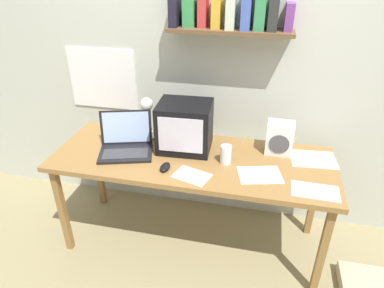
% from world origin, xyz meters
% --- Properties ---
extents(ground_plane, '(12.00, 12.00, 0.00)m').
position_xyz_m(ground_plane, '(0.00, 0.00, 0.00)').
color(ground_plane, '#93875F').
extents(back_wall, '(5.60, 0.24, 2.60)m').
position_xyz_m(back_wall, '(0.00, 0.49, 1.31)').
color(back_wall, beige).
rests_on(back_wall, ground_plane).
extents(corner_desk, '(1.87, 0.69, 0.75)m').
position_xyz_m(corner_desk, '(0.00, 0.00, 0.69)').
color(corner_desk, olive).
rests_on(corner_desk, ground_plane).
extents(crt_monitor, '(0.37, 0.32, 0.33)m').
position_xyz_m(crt_monitor, '(-0.08, 0.11, 0.91)').
color(crt_monitor, black).
rests_on(crt_monitor, corner_desk).
extents(laptop, '(0.42, 0.38, 0.25)m').
position_xyz_m(laptop, '(-0.46, -0.01, 0.81)').
color(laptop, black).
rests_on(laptop, corner_desk).
extents(desk_lamp, '(0.14, 0.17, 0.33)m').
position_xyz_m(desk_lamp, '(-0.36, 0.18, 0.95)').
color(desk_lamp, silver).
rests_on(desk_lamp, corner_desk).
extents(juice_glass, '(0.07, 0.07, 0.13)m').
position_xyz_m(juice_glass, '(0.23, -0.02, 0.81)').
color(juice_glass, white).
rests_on(juice_glass, corner_desk).
extents(space_heater, '(0.18, 0.15, 0.22)m').
position_xyz_m(space_heater, '(0.56, 0.20, 0.86)').
color(space_heater, white).
rests_on(space_heater, corner_desk).
extents(computer_mouse, '(0.06, 0.11, 0.03)m').
position_xyz_m(computer_mouse, '(-0.13, -0.18, 0.76)').
color(computer_mouse, black).
rests_on(computer_mouse, corner_desk).
extents(loose_paper_near_laptop, '(0.30, 0.25, 0.00)m').
position_xyz_m(loose_paper_near_laptop, '(0.45, -0.12, 0.75)').
color(loose_paper_near_laptop, white).
rests_on(loose_paper_near_laptop, corner_desk).
extents(open_notebook, '(0.25, 0.20, 0.00)m').
position_xyz_m(open_notebook, '(0.05, -0.22, 0.75)').
color(open_notebook, white).
rests_on(open_notebook, corner_desk).
extents(printed_handout, '(0.27, 0.16, 0.00)m').
position_xyz_m(printed_handout, '(0.77, -0.21, 0.75)').
color(printed_handout, silver).
rests_on(printed_handout, corner_desk).
extents(loose_paper_near_monitor, '(0.31, 0.24, 0.00)m').
position_xyz_m(loose_paper_near_monitor, '(0.79, 0.15, 0.75)').
color(loose_paper_near_monitor, white).
rests_on(loose_paper_near_monitor, corner_desk).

